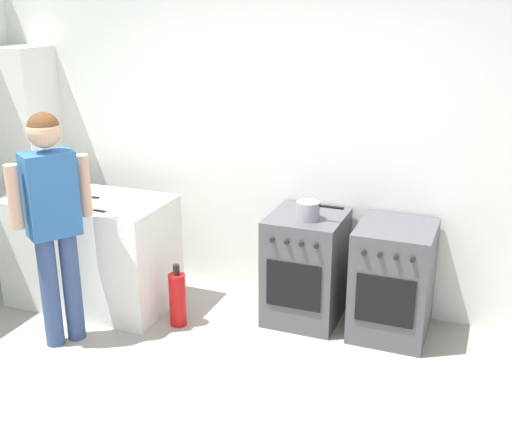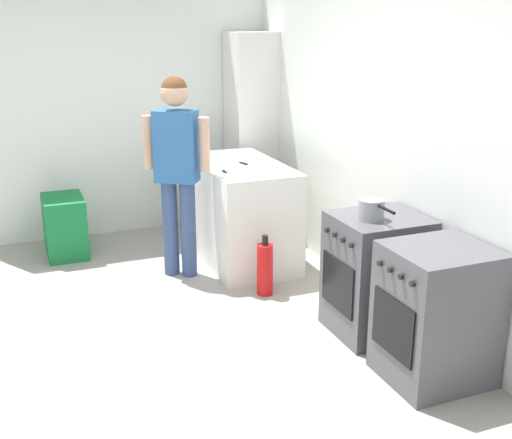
% 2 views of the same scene
% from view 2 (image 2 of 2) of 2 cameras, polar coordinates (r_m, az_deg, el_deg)
% --- Properties ---
extents(ground_plane, '(8.00, 8.00, 0.00)m').
position_cam_2_polar(ground_plane, '(4.49, -9.91, -11.16)').
color(ground_plane, gray).
extents(back_wall, '(6.00, 0.10, 2.60)m').
position_cam_2_polar(back_wall, '(4.79, 12.80, 7.06)').
color(back_wall, silver).
rests_on(back_wall, ground).
extents(side_wall_left, '(0.10, 3.10, 2.60)m').
position_cam_2_polar(side_wall_left, '(6.63, -11.93, 9.92)').
color(side_wall_left, silver).
rests_on(side_wall_left, ground).
extents(counter_unit, '(1.30, 0.70, 0.90)m').
position_cam_2_polar(counter_unit, '(5.82, -1.42, 0.70)').
color(counter_unit, silver).
rests_on(counter_unit, ground).
extents(oven_left, '(0.55, 0.62, 0.85)m').
position_cam_2_polar(oven_left, '(4.55, 10.65, -4.84)').
color(oven_left, '#4C4C51').
rests_on(oven_left, ground).
extents(oven_right, '(0.55, 0.62, 0.85)m').
position_cam_2_polar(oven_right, '(4.05, 15.71, -8.10)').
color(oven_right, '#4C4C51').
rests_on(oven_right, ground).
extents(pot, '(0.35, 0.17, 0.14)m').
position_cam_2_polar(pot, '(4.31, 10.25, 0.89)').
color(pot, gray).
rests_on(pot, oven_left).
extents(knife_chef, '(0.31, 0.05, 0.01)m').
position_cam_2_polar(knife_chef, '(5.28, -2.56, 4.03)').
color(knife_chef, silver).
rests_on(knife_chef, counter_unit).
extents(knife_utility, '(0.25, 0.08, 0.01)m').
position_cam_2_polar(knife_utility, '(5.72, -1.43, 5.11)').
color(knife_utility, silver).
rests_on(knife_utility, counter_unit).
extents(person, '(0.35, 0.49, 1.69)m').
position_cam_2_polar(person, '(5.34, -7.06, 5.35)').
color(person, '#384C7A').
rests_on(person, ground).
extents(fire_extinguisher, '(0.13, 0.13, 0.50)m').
position_cam_2_polar(fire_extinguisher, '(5.14, 0.80, -4.40)').
color(fire_extinguisher, red).
rests_on(fire_extinguisher, ground).
extents(recycling_crate_lower, '(0.52, 0.36, 0.28)m').
position_cam_2_polar(recycling_crate_lower, '(6.27, -16.51, -1.79)').
color(recycling_crate_lower, '#197238').
rests_on(recycling_crate_lower, ground).
extents(recycling_crate_upper, '(0.52, 0.36, 0.28)m').
position_cam_2_polar(recycling_crate_upper, '(6.18, -16.73, 0.66)').
color(recycling_crate_upper, '#197238').
rests_on(recycling_crate_upper, recycling_crate_lower).
extents(larder_cabinet, '(0.48, 0.44, 2.00)m').
position_cam_2_polar(larder_cabinet, '(6.73, -0.43, 7.82)').
color(larder_cabinet, silver).
rests_on(larder_cabinet, ground).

